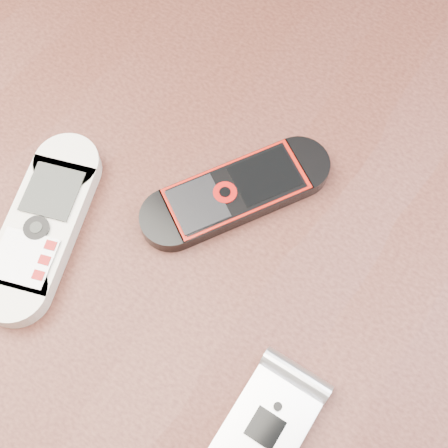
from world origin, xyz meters
TOP-DOWN VIEW (x-y plane):
  - ground at (0.00, 0.00)m, footprint 4.00×4.00m
  - table at (0.00, 0.00)m, footprint 1.20×0.80m
  - nokia_white at (-0.11, -0.08)m, footprint 0.10×0.17m
  - nokia_black_red at (-0.00, 0.03)m, footprint 0.12×0.16m
  - motorola_razr at (0.11, -0.11)m, footprint 0.05×0.10m

SIDE VIEW (x-z plane):
  - ground at x=0.00m, z-range 0.00..0.00m
  - table at x=0.00m, z-range 0.27..1.02m
  - motorola_razr at x=0.11m, z-range 0.75..0.77m
  - nokia_black_red at x=0.00m, z-range 0.75..0.77m
  - nokia_white at x=-0.11m, z-range 0.75..0.77m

